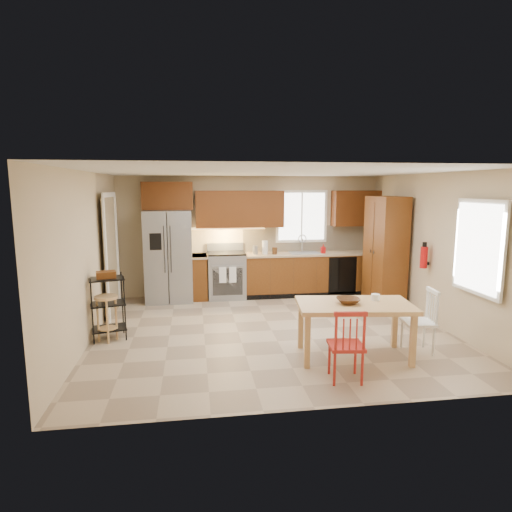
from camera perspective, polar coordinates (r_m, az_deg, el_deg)
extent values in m
plane|color=tan|center=(6.95, 2.10, -9.88)|extent=(5.50, 5.50, 0.00)
cube|color=silver|center=(6.58, 2.22, 11.17)|extent=(5.50, 5.00, 0.02)
cube|color=#CCB793|center=(9.10, -0.71, 2.73)|extent=(5.50, 0.02, 2.50)
cube|color=#CCB793|center=(4.26, 8.31, -4.74)|extent=(5.50, 0.02, 2.50)
cube|color=#CCB793|center=(6.72, -21.56, -0.20)|extent=(0.02, 5.00, 2.50)
cube|color=#CCB793|center=(7.64, 22.87, 0.78)|extent=(0.02, 5.00, 2.50)
cube|color=gray|center=(8.71, -11.53, 0.00)|extent=(0.92, 0.75, 1.82)
cube|color=gray|center=(8.86, -3.96, -2.64)|extent=(0.76, 0.63, 0.92)
cube|color=brown|center=(8.85, -7.53, -2.78)|extent=(0.30, 0.60, 0.90)
cube|color=brown|center=(9.20, 7.55, -2.33)|extent=(2.92, 0.60, 0.90)
cube|color=black|center=(9.10, 11.44, -2.56)|extent=(0.60, 0.02, 0.78)
cube|color=beige|center=(9.35, 7.16, 2.37)|extent=(2.92, 0.03, 0.55)
cube|color=#552B0E|center=(8.80, -11.71, 7.87)|extent=(1.00, 0.35, 0.55)
cube|color=#552B0E|center=(8.85, -2.18, 6.28)|extent=(1.80, 0.35, 0.75)
cube|color=#552B0E|center=(9.45, 13.15, 6.23)|extent=(1.00, 0.35, 0.75)
cube|color=white|center=(9.26, 6.09, 5.27)|extent=(1.12, 0.04, 1.12)
cube|color=gray|center=(9.07, 6.45, 0.17)|extent=(0.62, 0.46, 0.16)
cube|color=#FFBF66|center=(8.83, -4.09, 3.68)|extent=(1.60, 0.30, 0.01)
imported|color=#B20C0C|center=(9.06, 8.95, 0.97)|extent=(0.09, 0.09, 0.19)
cylinder|color=white|center=(8.82, 1.20, 1.15)|extent=(0.12, 0.12, 0.28)
cylinder|color=gray|center=(8.80, -0.08, 0.80)|extent=(0.11, 0.11, 0.18)
cylinder|color=#503015|center=(8.84, 2.51, 0.70)|extent=(0.10, 0.10, 0.14)
cube|color=brown|center=(8.57, 16.83, 0.59)|extent=(0.50, 0.95, 2.10)
cylinder|color=#B20C0C|center=(7.73, 21.47, -0.17)|extent=(0.12, 0.12, 0.36)
cube|color=white|center=(6.63, 27.57, 1.03)|extent=(0.04, 1.02, 1.32)
cube|color=#8C7A59|center=(7.99, -18.83, -0.10)|extent=(0.04, 0.95, 2.10)
imported|color=#503015|center=(5.82, 12.17, -6.26)|extent=(0.34, 0.34, 0.07)
cylinder|color=white|center=(6.05, 15.63, -5.52)|extent=(0.12, 0.12, 0.12)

